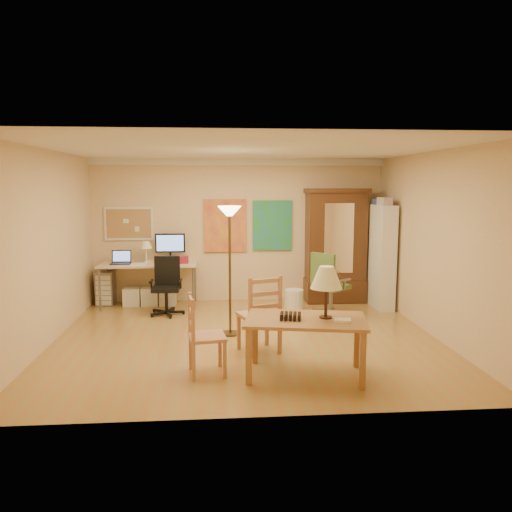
{
  "coord_description": "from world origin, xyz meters",
  "views": [
    {
      "loc": [
        -0.41,
        -7.0,
        2.2
      ],
      "look_at": [
        0.16,
        0.3,
        1.17
      ],
      "focal_mm": 35.0,
      "sensor_mm": 36.0,
      "label": 1
    }
  ],
  "objects": [
    {
      "name": "computer_desk",
      "position": [
        -1.63,
        2.16,
        0.49
      ],
      "size": [
        1.75,
        0.77,
        1.32
      ],
      "color": "beige",
      "rests_on": "floor"
    },
    {
      "name": "crown_molding",
      "position": [
        0.0,
        2.46,
        2.64
      ],
      "size": [
        5.5,
        0.08,
        0.12
      ],
      "primitive_type": "cube",
      "color": "white",
      "rests_on": "floor"
    },
    {
      "name": "floor",
      "position": [
        0.0,
        0.0,
        0.0
      ],
      "size": [
        5.5,
        5.5,
        0.0
      ],
      "primitive_type": "plane",
      "color": "#AD773D",
      "rests_on": "ground"
    },
    {
      "name": "ladder_chair_back",
      "position": [
        0.14,
        -0.62,
        0.49
      ],
      "size": [
        0.61,
        0.6,
        1.05
      ],
      "color": "tan",
      "rests_on": "floor"
    },
    {
      "name": "art_panel_right",
      "position": [
        0.65,
        2.47,
        1.45
      ],
      "size": [
        0.75,
        0.04,
        0.95
      ],
      "primitive_type": "cube",
      "color": "teal",
      "rests_on": "floor"
    },
    {
      "name": "office_chair_black",
      "position": [
        -1.29,
        1.49,
        0.27
      ],
      "size": [
        0.61,
        0.61,
        0.99
      ],
      "color": "black",
      "rests_on": "floor"
    },
    {
      "name": "office_chair_green",
      "position": [
        1.48,
        1.14,
        0.29
      ],
      "size": [
        0.7,
        0.7,
        1.1
      ],
      "color": "slate",
      "rests_on": "floor"
    },
    {
      "name": "wastebin",
      "position": [
        0.91,
        1.41,
        0.21
      ],
      "size": [
        0.33,
        0.33,
        0.41
      ],
      "primitive_type": "cylinder",
      "color": "silver",
      "rests_on": "floor"
    },
    {
      "name": "art_panel_left",
      "position": [
        -0.25,
        2.47,
        1.45
      ],
      "size": [
        0.8,
        0.04,
        1.0
      ],
      "primitive_type": "cube",
      "color": "yellow",
      "rests_on": "floor"
    },
    {
      "name": "bookshelf",
      "position": [
        2.55,
        1.67,
        0.93
      ],
      "size": [
        0.28,
        0.74,
        1.86
      ],
      "color": "white",
      "rests_on": "floor"
    },
    {
      "name": "torchiere_lamp",
      "position": [
        -0.23,
        0.22,
        1.53
      ],
      "size": [
        0.35,
        0.35,
        1.91
      ],
      "color": "#47361C",
      "rests_on": "floor"
    },
    {
      "name": "corkboard",
      "position": [
        -2.05,
        2.47,
        1.5
      ],
      "size": [
        0.9,
        0.04,
        0.62
      ],
      "primitive_type": "cube",
      "color": "tan",
      "rests_on": "floor"
    },
    {
      "name": "ladder_chair_left",
      "position": [
        -0.57,
        -1.33,
        0.44
      ],
      "size": [
        0.48,
        0.49,
        0.94
      ],
      "color": "tan",
      "rests_on": "floor"
    },
    {
      "name": "armoire",
      "position": [
        1.83,
        2.24,
        0.94
      ],
      "size": [
        1.17,
        0.56,
        2.15
      ],
      "color": "#3E1D10",
      "rests_on": "floor"
    },
    {
      "name": "drawer_cart",
      "position": [
        -2.49,
        2.28,
        0.31
      ],
      "size": [
        0.31,
        0.38,
        0.63
      ],
      "color": "slate",
      "rests_on": "floor"
    },
    {
      "name": "dining_table",
      "position": [
        0.68,
        -1.48,
        0.82
      ],
      "size": [
        1.5,
        1.06,
        1.29
      ],
      "color": "brown",
      "rests_on": "floor"
    }
  ]
}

